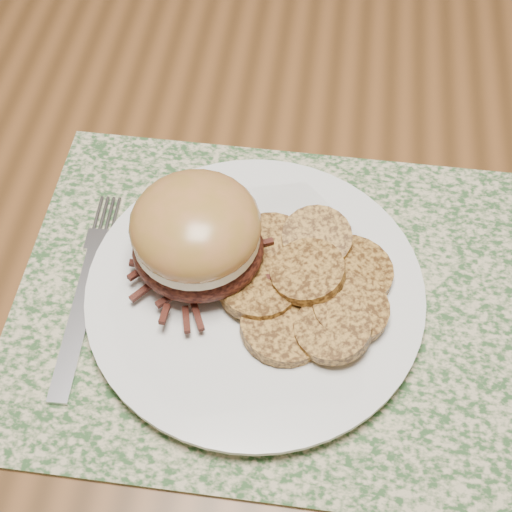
% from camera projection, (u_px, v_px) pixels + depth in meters
% --- Properties ---
extents(ground, '(3.50, 3.50, 0.00)m').
position_uv_depth(ground, '(313.00, 487.00, 1.25)').
color(ground, brown).
rests_on(ground, ground).
extents(dining_table, '(1.50, 0.90, 0.75)m').
position_uv_depth(dining_table, '(358.00, 287.00, 0.70)').
color(dining_table, brown).
rests_on(dining_table, ground).
extents(placemat, '(0.45, 0.33, 0.00)m').
position_uv_depth(placemat, '(287.00, 302.00, 0.59)').
color(placemat, '#2E5129').
rests_on(placemat, dining_table).
extents(dinner_plate, '(0.26, 0.26, 0.02)m').
position_uv_depth(dinner_plate, '(255.00, 292.00, 0.58)').
color(dinner_plate, white).
rests_on(dinner_plate, placemat).
extents(pork_sandwich, '(0.11, 0.10, 0.08)m').
position_uv_depth(pork_sandwich, '(197.00, 235.00, 0.56)').
color(pork_sandwich, black).
rests_on(pork_sandwich, dinner_plate).
extents(roasted_potatoes, '(0.17, 0.16, 0.04)m').
position_uv_depth(roasted_potatoes, '(308.00, 284.00, 0.57)').
color(roasted_potatoes, '#A57430').
rests_on(roasted_potatoes, dinner_plate).
extents(fork, '(0.03, 0.20, 0.00)m').
position_uv_depth(fork, '(87.00, 290.00, 0.59)').
color(fork, silver).
rests_on(fork, placemat).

